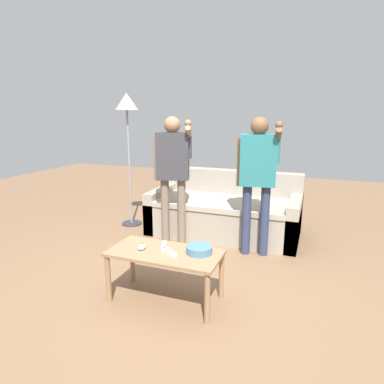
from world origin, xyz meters
The scene contains 10 objects.
ground_plane centered at (0.00, 0.00, 0.00)m, with size 12.00×12.00×0.00m, color brown.
couch centered at (-0.03, 1.60, 0.28)m, with size 1.91×0.95×0.78m.
coffee_table centered at (-0.06, -0.19, 0.38)m, with size 0.94×0.46×0.44m.
snack_bowl centered at (0.22, -0.12, 0.47)m, with size 0.22×0.22×0.06m, color teal.
game_remote_nunchuk centered at (-0.25, -0.23, 0.46)m, with size 0.06×0.09×0.05m.
floor_lamp centered at (-1.36, 1.44, 1.54)m, with size 0.31×0.31×1.81m.
player_left centered at (-0.52, 1.02, 0.96)m, with size 0.48×0.31×1.52m.
player_right centered at (0.47, 1.02, 0.96)m, with size 0.47×0.29×1.52m.
game_remote_wand_near centered at (0.00, -0.22, 0.45)m, with size 0.15×0.13×0.03m.
game_remote_wand_far centered at (-0.10, -0.12, 0.45)m, with size 0.09×0.15×0.03m.
Camera 1 is at (1.07, -2.53, 1.56)m, focal length 31.36 mm.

